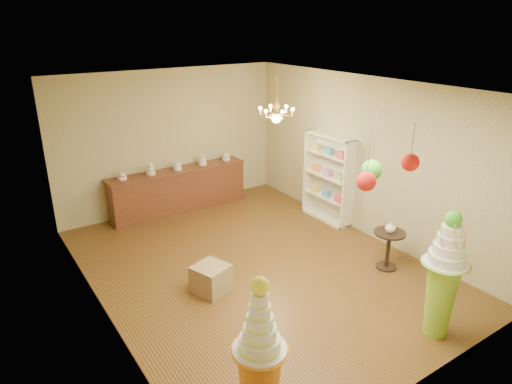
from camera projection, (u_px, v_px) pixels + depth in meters
floor at (255, 266)px, 7.75m from camera, size 6.50×6.50×0.00m
ceiling at (255, 87)px, 6.68m from camera, size 6.50×6.50×0.00m
wall_back at (170, 141)px, 9.74m from camera, size 5.00×0.04×3.00m
wall_front at (431, 272)px, 4.70m from camera, size 5.00×0.04×3.00m
wall_left at (95, 220)px, 5.91m from camera, size 0.04×6.50×3.00m
wall_right at (366, 158)px, 8.52m from camera, size 0.04×6.50×3.00m
pedestal_green at (442, 284)px, 5.84m from camera, size 0.73×0.73×1.78m
pedestal_orange at (260, 382)px, 4.32m from camera, size 0.68×0.68×1.86m
burlap_riser at (211, 279)px, 6.97m from camera, size 0.61×0.61×0.44m
sideboard at (179, 189)px, 9.88m from camera, size 3.04×0.54×1.16m
shelving_unit at (329, 178)px, 9.27m from camera, size 0.33×1.20×1.80m
round_table at (389, 245)px, 7.56m from camera, size 0.58×0.58×0.66m
vase at (391, 227)px, 7.44m from camera, size 0.19×0.19×0.18m
pom_red_left at (366, 181)px, 5.05m from camera, size 0.22×0.22×0.86m
pom_green_mid at (372, 170)px, 5.58m from camera, size 0.25×0.25×0.92m
pom_red_right at (410, 162)px, 4.57m from camera, size 0.18×0.18×0.50m
chandelier at (276, 115)px, 8.25m from camera, size 0.82×0.82×0.85m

